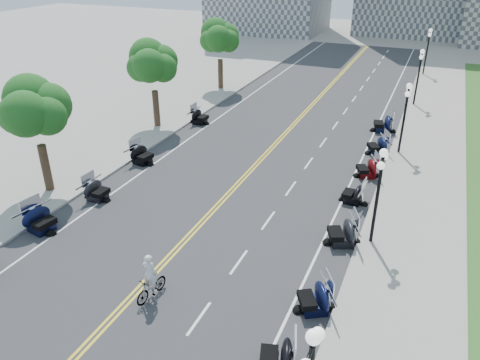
% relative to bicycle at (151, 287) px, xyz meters
% --- Properties ---
extents(ground, '(160.00, 160.00, 0.00)m').
position_rel_bicycle_xyz_m(ground, '(-0.80, 3.65, -0.53)').
color(ground, gray).
extents(road, '(16.00, 90.00, 0.01)m').
position_rel_bicycle_xyz_m(road, '(-0.80, 13.65, -0.53)').
color(road, '#333335').
rests_on(road, ground).
extents(centerline_yellow_a, '(0.12, 90.00, 0.00)m').
position_rel_bicycle_xyz_m(centerline_yellow_a, '(-0.92, 13.65, -0.52)').
color(centerline_yellow_a, yellow).
rests_on(centerline_yellow_a, road).
extents(centerline_yellow_b, '(0.12, 90.00, 0.00)m').
position_rel_bicycle_xyz_m(centerline_yellow_b, '(-0.68, 13.65, -0.52)').
color(centerline_yellow_b, yellow).
rests_on(centerline_yellow_b, road).
extents(edge_line_north, '(0.12, 90.00, 0.00)m').
position_rel_bicycle_xyz_m(edge_line_north, '(5.60, 13.65, -0.52)').
color(edge_line_north, white).
rests_on(edge_line_north, road).
extents(edge_line_south, '(0.12, 90.00, 0.00)m').
position_rel_bicycle_xyz_m(edge_line_south, '(-7.20, 13.65, -0.52)').
color(edge_line_south, white).
rests_on(edge_line_south, road).
extents(lane_dash_5, '(0.12, 2.00, 0.00)m').
position_rel_bicycle_xyz_m(lane_dash_5, '(2.40, -0.35, -0.52)').
color(lane_dash_5, white).
rests_on(lane_dash_5, road).
extents(lane_dash_6, '(0.12, 2.00, 0.00)m').
position_rel_bicycle_xyz_m(lane_dash_6, '(2.40, 3.65, -0.52)').
color(lane_dash_6, white).
rests_on(lane_dash_6, road).
extents(lane_dash_7, '(0.12, 2.00, 0.00)m').
position_rel_bicycle_xyz_m(lane_dash_7, '(2.40, 7.65, -0.52)').
color(lane_dash_7, white).
rests_on(lane_dash_7, road).
extents(lane_dash_8, '(0.12, 2.00, 0.00)m').
position_rel_bicycle_xyz_m(lane_dash_8, '(2.40, 11.65, -0.52)').
color(lane_dash_8, white).
rests_on(lane_dash_8, road).
extents(lane_dash_9, '(0.12, 2.00, 0.00)m').
position_rel_bicycle_xyz_m(lane_dash_9, '(2.40, 15.65, -0.52)').
color(lane_dash_9, white).
rests_on(lane_dash_9, road).
extents(lane_dash_10, '(0.12, 2.00, 0.00)m').
position_rel_bicycle_xyz_m(lane_dash_10, '(2.40, 19.65, -0.52)').
color(lane_dash_10, white).
rests_on(lane_dash_10, road).
extents(lane_dash_11, '(0.12, 2.00, 0.00)m').
position_rel_bicycle_xyz_m(lane_dash_11, '(2.40, 23.65, -0.52)').
color(lane_dash_11, white).
rests_on(lane_dash_11, road).
extents(lane_dash_12, '(0.12, 2.00, 0.00)m').
position_rel_bicycle_xyz_m(lane_dash_12, '(2.40, 27.65, -0.52)').
color(lane_dash_12, white).
rests_on(lane_dash_12, road).
extents(lane_dash_13, '(0.12, 2.00, 0.00)m').
position_rel_bicycle_xyz_m(lane_dash_13, '(2.40, 31.65, -0.52)').
color(lane_dash_13, white).
rests_on(lane_dash_13, road).
extents(lane_dash_14, '(0.12, 2.00, 0.00)m').
position_rel_bicycle_xyz_m(lane_dash_14, '(2.40, 35.65, -0.52)').
color(lane_dash_14, white).
rests_on(lane_dash_14, road).
extents(lane_dash_15, '(0.12, 2.00, 0.00)m').
position_rel_bicycle_xyz_m(lane_dash_15, '(2.40, 39.65, -0.52)').
color(lane_dash_15, white).
rests_on(lane_dash_15, road).
extents(lane_dash_16, '(0.12, 2.00, 0.00)m').
position_rel_bicycle_xyz_m(lane_dash_16, '(2.40, 43.65, -0.52)').
color(lane_dash_16, white).
rests_on(lane_dash_16, road).
extents(lane_dash_17, '(0.12, 2.00, 0.00)m').
position_rel_bicycle_xyz_m(lane_dash_17, '(2.40, 47.65, -0.52)').
color(lane_dash_17, white).
rests_on(lane_dash_17, road).
extents(lane_dash_18, '(0.12, 2.00, 0.00)m').
position_rel_bicycle_xyz_m(lane_dash_18, '(2.40, 51.65, -0.52)').
color(lane_dash_18, white).
rests_on(lane_dash_18, road).
extents(lane_dash_19, '(0.12, 2.00, 0.00)m').
position_rel_bicycle_xyz_m(lane_dash_19, '(2.40, 55.65, -0.52)').
color(lane_dash_19, white).
rests_on(lane_dash_19, road).
extents(sidewalk_north, '(5.00, 90.00, 0.15)m').
position_rel_bicycle_xyz_m(sidewalk_north, '(9.70, 13.65, -0.46)').
color(sidewalk_north, '#9E9991').
rests_on(sidewalk_north, ground).
extents(sidewalk_south, '(5.00, 90.00, 0.15)m').
position_rel_bicycle_xyz_m(sidewalk_south, '(-11.30, 13.65, -0.46)').
color(sidewalk_south, '#9E9991').
rests_on(sidewalk_south, ground).
extents(street_lamp_2, '(0.50, 1.20, 4.90)m').
position_rel_bicycle_xyz_m(street_lamp_2, '(7.80, 7.65, 2.07)').
color(street_lamp_2, black).
rests_on(street_lamp_2, sidewalk_north).
extents(street_lamp_3, '(0.50, 1.20, 4.90)m').
position_rel_bicycle_xyz_m(street_lamp_3, '(7.80, 19.65, 2.07)').
color(street_lamp_3, black).
rests_on(street_lamp_3, sidewalk_north).
extents(street_lamp_4, '(0.50, 1.20, 4.90)m').
position_rel_bicycle_xyz_m(street_lamp_4, '(7.80, 31.65, 2.07)').
color(street_lamp_4, black).
rests_on(street_lamp_4, sidewalk_north).
extents(street_lamp_5, '(0.50, 1.20, 4.90)m').
position_rel_bicycle_xyz_m(street_lamp_5, '(7.80, 43.65, 2.07)').
color(street_lamp_5, black).
rests_on(street_lamp_5, sidewalk_north).
extents(tree_2, '(4.80, 4.80, 9.20)m').
position_rel_bicycle_xyz_m(tree_2, '(-10.80, 5.65, 4.22)').
color(tree_2, '#235619').
rests_on(tree_2, sidewalk_south).
extents(tree_3, '(4.80, 4.80, 9.20)m').
position_rel_bicycle_xyz_m(tree_3, '(-10.80, 17.65, 4.22)').
color(tree_3, '#235619').
rests_on(tree_3, sidewalk_south).
extents(tree_4, '(4.80, 4.80, 9.20)m').
position_rel_bicycle_xyz_m(tree_4, '(-10.80, 29.65, 4.22)').
color(tree_4, '#235619').
rests_on(tree_4, sidewalk_south).
extents(motorcycle_n_4, '(2.42, 2.42, 1.36)m').
position_rel_bicycle_xyz_m(motorcycle_n_4, '(6.09, -1.52, 0.15)').
color(motorcycle_n_4, black).
rests_on(motorcycle_n_4, road).
extents(motorcycle_n_5, '(2.65, 2.65, 1.35)m').
position_rel_bicycle_xyz_m(motorcycle_n_5, '(6.46, 1.93, 0.14)').
color(motorcycle_n_5, black).
rests_on(motorcycle_n_5, road).
extents(motorcycle_n_6, '(2.73, 2.73, 1.45)m').
position_rel_bicycle_xyz_m(motorcycle_n_6, '(6.47, 7.06, 0.19)').
color(motorcycle_n_6, black).
rests_on(motorcycle_n_6, road).
extents(motorcycle_n_7, '(1.93, 1.93, 1.26)m').
position_rel_bicycle_xyz_m(motorcycle_n_7, '(6.17, 11.43, 0.10)').
color(motorcycle_n_7, black).
rests_on(motorcycle_n_7, road).
extents(motorcycle_n_8, '(2.51, 2.51, 1.32)m').
position_rel_bicycle_xyz_m(motorcycle_n_8, '(6.33, 15.12, 0.13)').
color(motorcycle_n_8, '#590A0C').
rests_on(motorcycle_n_8, road).
extents(motorcycle_n_9, '(2.66, 2.66, 1.38)m').
position_rel_bicycle_xyz_m(motorcycle_n_9, '(6.40, 19.09, 0.16)').
color(motorcycle_n_9, black).
rests_on(motorcycle_n_9, road).
extents(motorcycle_n_10, '(2.59, 2.59, 1.52)m').
position_rel_bicycle_xyz_m(motorcycle_n_10, '(6.13, 23.73, 0.23)').
color(motorcycle_n_10, black).
rests_on(motorcycle_n_10, road).
extents(motorcycle_s_5, '(2.39, 2.39, 1.44)m').
position_rel_bicycle_xyz_m(motorcycle_s_5, '(-8.04, 2.12, 0.19)').
color(motorcycle_s_5, black).
rests_on(motorcycle_s_5, road).
extents(motorcycle_s_6, '(1.90, 1.90, 1.29)m').
position_rel_bicycle_xyz_m(motorcycle_s_6, '(-7.52, 5.96, 0.11)').
color(motorcycle_s_6, black).
rests_on(motorcycle_s_6, road).
extents(motorcycle_s_7, '(2.24, 2.24, 1.36)m').
position_rel_bicycle_xyz_m(motorcycle_s_7, '(-7.97, 11.23, 0.14)').
color(motorcycle_s_7, black).
rests_on(motorcycle_s_7, road).
extents(motorcycle_s_9, '(1.93, 1.93, 1.33)m').
position_rel_bicycle_xyz_m(motorcycle_s_9, '(-8.02, 19.70, 0.13)').
color(motorcycle_s_9, black).
rests_on(motorcycle_s_9, road).
extents(bicycle, '(0.78, 1.83, 1.07)m').
position_rel_bicycle_xyz_m(bicycle, '(0.00, 0.00, 0.00)').
color(bicycle, '#A51414').
rests_on(bicycle, road).
extents(cyclist_rider, '(0.66, 0.44, 1.82)m').
position_rel_bicycle_xyz_m(cyclist_rider, '(0.00, 0.00, 1.44)').
color(cyclist_rider, white).
rests_on(cyclist_rider, bicycle).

